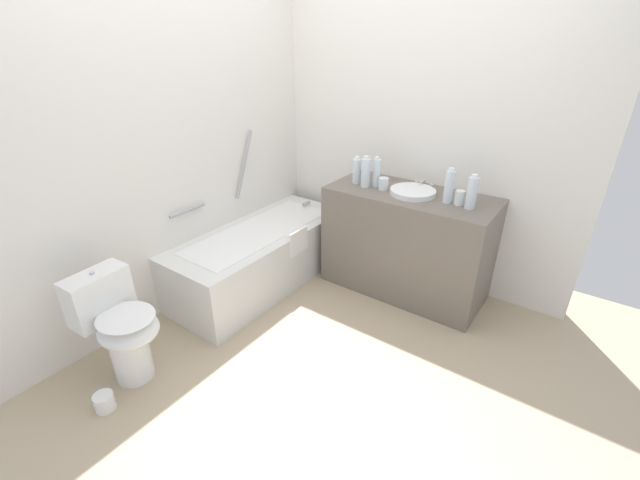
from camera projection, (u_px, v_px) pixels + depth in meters
ground_plane at (310, 348)px, 2.83m from camera, size 3.73×3.73×0.00m
wall_back_tiled at (169, 139)px, 2.90m from camera, size 3.13×0.10×2.55m
wall_right_mirror at (414, 126)px, 3.29m from camera, size 0.10×2.76×2.55m
bathtub at (261, 254)px, 3.49m from camera, size 1.63×0.66×1.23m
toilet at (120, 326)px, 2.46m from camera, size 0.38×0.52×0.70m
vanity_counter at (406, 243)px, 3.32m from camera, size 0.59×1.28×0.85m
sink_basin at (413, 192)px, 3.10m from camera, size 0.34×0.34×0.04m
sink_faucet at (424, 184)px, 3.24m from camera, size 0.10×0.15×0.07m
water_bottle_0 at (357, 171)px, 3.30m from camera, size 0.07×0.07×0.22m
water_bottle_1 at (377, 173)px, 3.23m from camera, size 0.06×0.06×0.24m
water_bottle_2 at (449, 186)px, 2.91m from camera, size 0.07×0.07×0.25m
water_bottle_3 at (472, 193)px, 2.81m from camera, size 0.07×0.07×0.25m
water_bottle_4 at (366, 173)px, 3.21m from camera, size 0.07×0.07×0.25m
drinking_glass_0 at (383, 184)px, 3.19m from camera, size 0.08×0.08×0.09m
drinking_glass_1 at (460, 198)px, 2.90m from camera, size 0.07×0.07×0.10m
toilet_paper_roll at (104, 402)px, 2.35m from camera, size 0.11×0.11×0.11m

